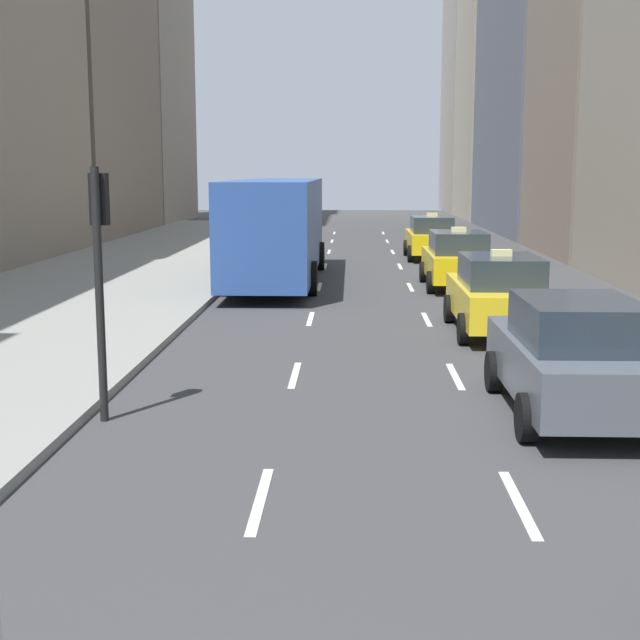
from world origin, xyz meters
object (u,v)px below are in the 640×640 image
city_bus (277,226)px  traffic_light_pole (100,253)px  taxi_third (457,259)px  taxi_fourth (498,294)px  sedan_silver_behind (573,356)px  taxi_second (431,237)px

city_bus → traffic_light_pole: (-1.14, -16.18, 0.62)m
taxi_third → traffic_light_pole: bearing=-114.5°
taxi_fourth → sedan_silver_behind: size_ratio=1.00×
taxi_third → sedan_silver_behind: 14.39m
taxi_second → sedan_silver_behind: size_ratio=1.00×
taxi_fourth → sedan_silver_behind: bearing=-90.0°
taxi_second → taxi_third: bearing=-90.0°
taxi_second → city_bus: city_bus is taller
taxi_second → traffic_light_pole: 24.80m
taxi_fourth → traffic_light_pole: 9.89m
taxi_second → traffic_light_pole: (-6.75, -23.82, 1.53)m
taxi_fourth → city_bus: city_bus is taller
taxi_second → traffic_light_pole: size_ratio=1.22×
taxi_third → city_bus: size_ratio=0.38×
taxi_second → taxi_third: (0.00, -9.02, 0.00)m
taxi_third → taxi_second: bearing=90.0°
taxi_third → sedan_silver_behind: (0.00, -14.39, 0.01)m
taxi_second → city_bus: (-5.61, -7.63, 0.91)m
sedan_silver_behind → taxi_third: bearing=90.0°
taxi_fourth → sedan_silver_behind: 6.66m
taxi_second → taxi_third: same height
traffic_light_pole → city_bus: bearing=86.0°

